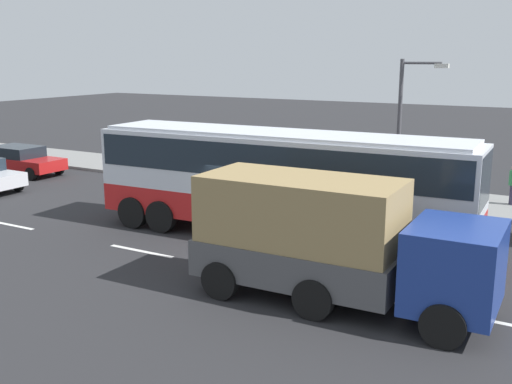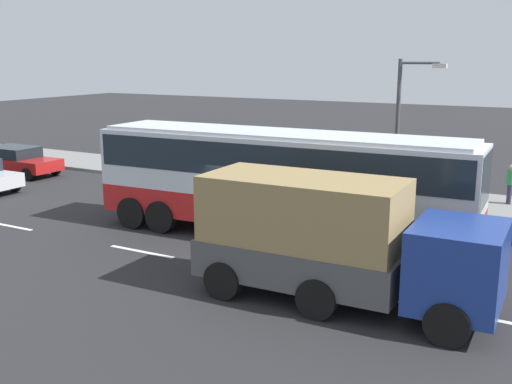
{
  "view_description": "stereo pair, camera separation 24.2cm",
  "coord_description": "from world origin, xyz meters",
  "px_view_note": "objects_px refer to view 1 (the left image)",
  "views": [
    {
      "loc": [
        9.42,
        -15.88,
        5.85
      ],
      "look_at": [
        0.01,
        0.71,
        1.55
      ],
      "focal_mm": 42.36,
      "sensor_mm": 36.0,
      "label": 1
    },
    {
      "loc": [
        9.21,
        -16.0,
        5.85
      ],
      "look_at": [
        0.01,
        0.71,
        1.55
      ],
      "focal_mm": 42.36,
      "sensor_mm": 36.0,
      "label": 2
    }
  ],
  "objects_px": {
    "coach_bus": "(279,173)",
    "car_red_compact": "(21,159)",
    "cargo_truck": "(332,239)",
    "street_lamp": "(405,120)"
  },
  "relations": [
    {
      "from": "street_lamp",
      "to": "coach_bus",
      "type": "bearing_deg",
      "value": -110.85
    },
    {
      "from": "coach_bus",
      "to": "car_red_compact",
      "type": "height_order",
      "value": "coach_bus"
    },
    {
      "from": "coach_bus",
      "to": "cargo_truck",
      "type": "height_order",
      "value": "coach_bus"
    },
    {
      "from": "car_red_compact",
      "to": "street_lamp",
      "type": "xyz_separation_m",
      "value": [
        18.71,
        2.63,
        2.69
      ]
    },
    {
      "from": "coach_bus",
      "to": "cargo_truck",
      "type": "relative_size",
      "value": 1.75
    },
    {
      "from": "coach_bus",
      "to": "street_lamp",
      "type": "xyz_separation_m",
      "value": [
        2.3,
        6.04,
        1.27
      ]
    },
    {
      "from": "cargo_truck",
      "to": "street_lamp",
      "type": "height_order",
      "value": "street_lamp"
    },
    {
      "from": "car_red_compact",
      "to": "cargo_truck",
      "type": "bearing_deg",
      "value": -20.62
    },
    {
      "from": "cargo_truck",
      "to": "street_lamp",
      "type": "distance_m",
      "value": 10.28
    },
    {
      "from": "coach_bus",
      "to": "car_red_compact",
      "type": "distance_m",
      "value": 16.82
    }
  ]
}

